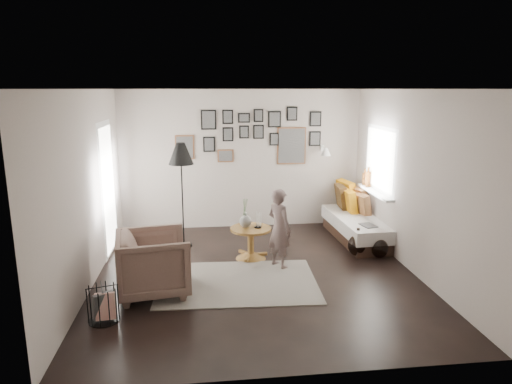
{
  "coord_description": "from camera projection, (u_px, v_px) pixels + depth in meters",
  "views": [
    {
      "loc": [
        -0.73,
        -6.08,
        2.6
      ],
      "look_at": [
        0.05,
        0.5,
        1.1
      ],
      "focal_mm": 32.0,
      "sensor_mm": 36.0,
      "label": 1
    }
  ],
  "objects": [
    {
      "name": "candles",
      "position": [
        258.0,
        220.0,
        7.04
      ],
      "size": [
        0.11,
        0.11,
        0.24
      ],
      "color": "black",
      "rests_on": "pedestal_table"
    },
    {
      "name": "armchair",
      "position": [
        154.0,
        263.0,
        5.86
      ],
      "size": [
        1.03,
        1.01,
        0.82
      ],
      "primitive_type": "imported",
      "rotation": [
        0.0,
        0.0,
        1.73
      ],
      "color": "brown",
      "rests_on": "ground"
    },
    {
      "name": "daybed",
      "position": [
        358.0,
        222.0,
        8.08
      ],
      "size": [
        0.89,
        1.95,
        0.92
      ],
      "rotation": [
        0.0,
        0.0,
        0.04
      ],
      "color": "black",
      "rests_on": "ground"
    },
    {
      "name": "rug",
      "position": [
        238.0,
        282.0,
        6.26
      ],
      "size": [
        2.22,
        1.61,
        0.01
      ],
      "primitive_type": "cube",
      "rotation": [
        0.0,
        0.0,
        -0.05
      ],
      "color": "beige",
      "rests_on": "ground"
    },
    {
      "name": "magazine_on_daybed",
      "position": [
        368.0,
        225.0,
        7.42
      ],
      "size": [
        0.26,
        0.32,
        0.02
      ],
      "primitive_type": "cube",
      "rotation": [
        0.0,
        0.0,
        0.22
      ],
      "color": "black",
      "rests_on": "daybed"
    },
    {
      "name": "wall_left",
      "position": [
        87.0,
        190.0,
        6.0
      ],
      "size": [
        0.0,
        4.8,
        4.8
      ],
      "primitive_type": "plane",
      "rotation": [
        1.57,
        0.0,
        1.57
      ],
      "color": "#AB9F96",
      "rests_on": "ground"
    },
    {
      "name": "gallery_wall",
      "position": [
        257.0,
        136.0,
        8.5
      ],
      "size": [
        2.74,
        0.03,
        1.08
      ],
      "color": "brown",
      "rests_on": "wall_back"
    },
    {
      "name": "vase",
      "position": [
        245.0,
        219.0,
        7.04
      ],
      "size": [
        0.18,
        0.18,
        0.46
      ],
      "color": "black",
      "rests_on": "pedestal_table"
    },
    {
      "name": "magazine_basket",
      "position": [
        103.0,
        304.0,
        5.19
      ],
      "size": [
        0.41,
        0.41,
        0.42
      ],
      "rotation": [
        0.0,
        0.0,
        0.27
      ],
      "color": "black",
      "rests_on": "ground"
    },
    {
      "name": "armchair_cushion",
      "position": [
        156.0,
        257.0,
        5.9
      ],
      "size": [
        0.41,
        0.42,
        0.17
      ],
      "primitive_type": "cube",
      "rotation": [
        -0.21,
        0.0,
        0.12
      ],
      "color": "white",
      "rests_on": "armchair"
    },
    {
      "name": "demijohn_large",
      "position": [
        357.0,
        245.0,
        7.24
      ],
      "size": [
        0.3,
        0.3,
        0.46
      ],
      "color": "black",
      "rests_on": "ground"
    },
    {
      "name": "child",
      "position": [
        279.0,
        228.0,
        6.7
      ],
      "size": [
        0.48,
        0.52,
        1.2
      ],
      "primitive_type": "imported",
      "rotation": [
        0.0,
        0.0,
        2.15
      ],
      "color": "#64514F",
      "rests_on": "ground"
    },
    {
      "name": "wall_sconce",
      "position": [
        326.0,
        152.0,
        8.47
      ],
      "size": [
        0.18,
        0.36,
        0.16
      ],
      "color": "white",
      "rests_on": "wall_back"
    },
    {
      "name": "ground",
      "position": [
        257.0,
        274.0,
        6.55
      ],
      "size": [
        4.8,
        4.8,
        0.0
      ],
      "primitive_type": "plane",
      "color": "black",
      "rests_on": "ground"
    },
    {
      "name": "pedestal_table",
      "position": [
        251.0,
        244.0,
        7.12
      ],
      "size": [
        0.64,
        0.64,
        0.5
      ],
      "rotation": [
        0.0,
        0.0,
        -0.13
      ],
      "color": "brown",
      "rests_on": "ground"
    },
    {
      "name": "ceiling",
      "position": [
        257.0,
        89.0,
        5.97
      ],
      "size": [
        4.8,
        4.8,
        0.0
      ],
      "primitive_type": "plane",
      "rotation": [
        3.14,
        0.0,
        0.0
      ],
      "color": "white",
      "rests_on": "wall_back"
    },
    {
      "name": "window_right",
      "position": [
        372.0,
        188.0,
        7.89
      ],
      "size": [
        0.15,
        1.32,
        1.3
      ],
      "color": "white",
      "rests_on": "wall_right"
    },
    {
      "name": "door_left",
      "position": [
        108.0,
        189.0,
        7.22
      ],
      "size": [
        0.0,
        2.14,
        2.14
      ],
      "color": "white",
      "rests_on": "wall_left"
    },
    {
      "name": "demijohn_small",
      "position": [
        380.0,
        248.0,
        7.16
      ],
      "size": [
        0.27,
        0.27,
        0.42
      ],
      "color": "black",
      "rests_on": "ground"
    },
    {
      "name": "wall_front",
      "position": [
        290.0,
        243.0,
        3.93
      ],
      "size": [
        4.5,
        0.0,
        4.5
      ],
      "primitive_type": "plane",
      "rotation": [
        -1.57,
        0.0,
        0.0
      ],
      "color": "#AB9F96",
      "rests_on": "ground"
    },
    {
      "name": "wall_right",
      "position": [
        413.0,
        182.0,
        6.52
      ],
      "size": [
        0.0,
        4.8,
        4.8
      ],
      "primitive_type": "plane",
      "rotation": [
        1.57,
        0.0,
        -1.57
      ],
      "color": "#AB9F96",
      "rests_on": "ground"
    },
    {
      "name": "floor_lamp",
      "position": [
        181.0,
        158.0,
        7.4
      ],
      "size": [
        0.41,
        0.41,
        1.75
      ],
      "rotation": [
        0.0,
        0.0,
        0.3
      ],
      "color": "black",
      "rests_on": "ground"
    },
    {
      "name": "wall_back",
      "position": [
        242.0,
        160.0,
        8.58
      ],
      "size": [
        4.5,
        0.0,
        4.5
      ],
      "primitive_type": "plane",
      "rotation": [
        1.57,
        0.0,
        0.0
      ],
      "color": "#AB9F96",
      "rests_on": "ground"
    }
  ]
}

